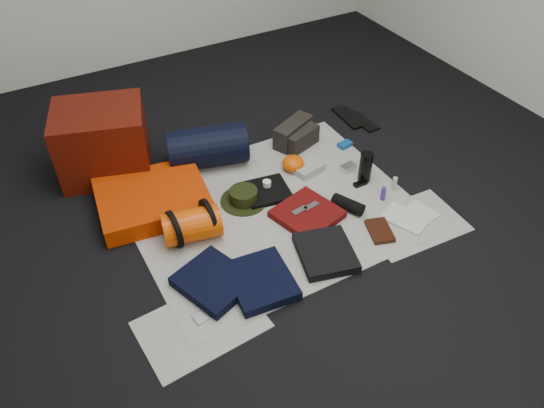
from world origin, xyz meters
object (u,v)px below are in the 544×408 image
red_cabinet (103,142)px  sleeping_pad (153,199)px  navy_duffel (207,147)px  water_bottle (365,167)px  compact_camera (348,167)px  paperback_book (380,231)px  stuff_sack (192,225)px

red_cabinet → sleeping_pad: (0.13, -0.49, -0.16)m
navy_duffel → water_bottle: (0.79, -0.64, -0.03)m
red_cabinet → navy_duffel: red_cabinet is taller
compact_camera → navy_duffel: bearing=137.8°
sleeping_pad → paperback_book: size_ratio=3.35×
sleeping_pad → compact_camera: bearing=-12.7°
navy_duffel → paperback_book: 1.22m
navy_duffel → stuff_sack: bearing=-106.4°
stuff_sack → paperback_book: size_ratio=1.69×
sleeping_pad → paperback_book: 1.34m
navy_duffel → compact_camera: 0.92m
red_cabinet → water_bottle: size_ratio=2.67×
compact_camera → sleeping_pad: bearing=158.7°
red_cabinet → compact_camera: red_cabinet is taller
sleeping_pad → compact_camera: size_ratio=6.36×
paperback_book → sleeping_pad: bearing=159.3°
sleeping_pad → navy_duffel: size_ratio=1.24×
sleeping_pad → navy_duffel: bearing=26.5°
sleeping_pad → paperback_book: (1.04, -0.84, -0.04)m
sleeping_pad → red_cabinet: bearing=104.7°
compact_camera → paperback_book: (-0.18, -0.56, -0.01)m
water_bottle → red_cabinet: bearing=147.0°
navy_duffel → red_cabinet: bearing=171.5°
red_cabinet → stuff_sack: (0.23, -0.84, -0.13)m
compact_camera → water_bottle: bearing=-85.9°
navy_duffel → paperback_book: size_ratio=2.69×
navy_duffel → compact_camera: navy_duffel is taller
sleeping_pad → compact_camera: 1.25m
stuff_sack → water_bottle: (1.15, -0.05, 0.01)m
navy_duffel → compact_camera: size_ratio=5.11×
red_cabinet → sleeping_pad: size_ratio=0.86×
stuff_sack → compact_camera: bearing=4.2°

